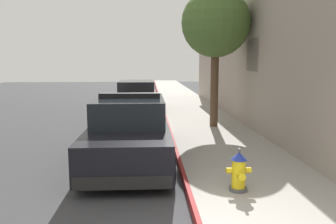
# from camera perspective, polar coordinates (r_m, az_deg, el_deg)

# --- Properties ---
(ground_plane) EXTENTS (28.68, 60.00, 0.20)m
(ground_plane) POSITION_cam_1_polar(r_m,az_deg,el_deg) (14.35, -18.93, -2.15)
(ground_plane) COLOR #353538
(sidewalk_pavement) EXTENTS (2.75, 60.00, 0.17)m
(sidewalk_pavement) POSITION_cam_1_polar(r_m,az_deg,el_deg) (13.94, 5.51, -1.27)
(sidewalk_pavement) COLOR #9E9991
(sidewalk_pavement) RESTS_ON ground
(curb_painted_edge) EXTENTS (0.08, 60.00, 0.17)m
(curb_painted_edge) POSITION_cam_1_polar(r_m,az_deg,el_deg) (13.80, -0.31, -1.33)
(curb_painted_edge) COLOR maroon
(curb_painted_edge) RESTS_ON ground
(storefront_building) EXTENTS (5.83, 24.30, 5.23)m
(storefront_building) POSITION_cam_1_polar(r_m,az_deg,el_deg) (12.88, 26.24, 8.48)
(storefront_building) COLOR gray
(storefront_building) RESTS_ON ground
(police_cruiser) EXTENTS (1.94, 4.84, 1.68)m
(police_cruiser) POSITION_cam_1_polar(r_m,az_deg,el_deg) (8.26, -6.50, -3.28)
(police_cruiser) COLOR black
(police_cruiser) RESTS_ON ground
(parked_car_silver_ahead) EXTENTS (1.94, 4.84, 1.56)m
(parked_car_silver_ahead) POSITION_cam_1_polar(r_m,az_deg,el_deg) (16.06, -5.35, 2.37)
(parked_car_silver_ahead) COLOR maroon
(parked_car_silver_ahead) RESTS_ON ground
(fire_hydrant) EXTENTS (0.44, 0.40, 0.76)m
(fire_hydrant) POSITION_cam_1_polar(r_m,az_deg,el_deg) (6.08, 11.97, -9.91)
(fire_hydrant) COLOR #4C4C51
(fire_hydrant) RESTS_ON sidewalk_pavement
(street_tree) EXTENTS (2.36, 2.36, 4.79)m
(street_tree) POSITION_cam_1_polar(r_m,az_deg,el_deg) (11.97, 8.13, 14.66)
(street_tree) COLOR brown
(street_tree) RESTS_ON sidewalk_pavement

